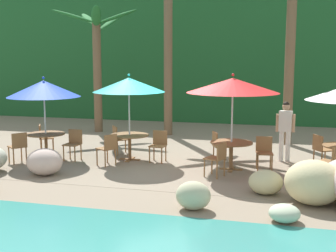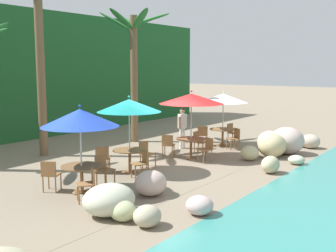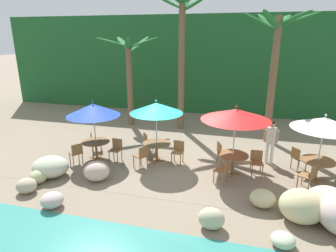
% 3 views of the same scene
% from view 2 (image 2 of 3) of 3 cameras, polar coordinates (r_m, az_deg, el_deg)
% --- Properties ---
extents(ground_plane, '(120.00, 120.00, 0.00)m').
position_cam_2_polar(ground_plane, '(14.42, -1.94, -5.47)').
color(ground_plane, gray).
extents(terrace_deck, '(18.00, 5.20, 0.01)m').
position_cam_2_polar(terrace_deck, '(14.41, -1.94, -5.45)').
color(terrace_deck, gray).
rests_on(terrace_deck, ground).
extents(rock_seawall, '(15.38, 2.54, 1.05)m').
position_cam_2_polar(rock_seawall, '(13.56, 9.27, -4.74)').
color(rock_seawall, '#B6AA8D').
rests_on(rock_seawall, ground).
extents(umbrella_blue, '(2.07, 2.07, 2.38)m').
position_cam_2_polar(umbrella_blue, '(11.33, -11.81, 1.10)').
color(umbrella_blue, silver).
rests_on(umbrella_blue, ground).
extents(dining_table_blue, '(1.10, 1.10, 0.74)m').
position_cam_2_polar(dining_table_blue, '(11.58, -11.60, -5.88)').
color(dining_table_blue, brown).
rests_on(dining_table_blue, ground).
extents(chair_blue_seaward, '(0.44, 0.45, 0.87)m').
position_cam_2_polar(chair_blue_seaward, '(12.20, -8.74, -5.58)').
color(chair_blue_seaward, olive).
rests_on(chair_blue_seaward, ground).
extents(chair_blue_inland, '(0.57, 0.57, 0.87)m').
position_cam_2_polar(chair_blue_inland, '(11.84, -15.63, -6.21)').
color(chair_blue_inland, olive).
rests_on(chair_blue_inland, ground).
extents(chair_blue_left, '(0.59, 0.59, 0.87)m').
position_cam_2_polar(chair_blue_left, '(10.80, -10.65, -7.43)').
color(chair_blue_left, olive).
rests_on(chair_blue_left, ground).
extents(umbrella_teal, '(2.03, 2.03, 2.47)m').
position_cam_2_polar(umbrella_teal, '(13.31, -5.28, 2.76)').
color(umbrella_teal, silver).
rests_on(umbrella_teal, ground).
extents(dining_table_teal, '(1.10, 1.10, 0.74)m').
position_cam_2_polar(dining_table_teal, '(13.54, -5.20, -3.72)').
color(dining_table_teal, brown).
rests_on(dining_table_teal, ground).
extents(chair_teal_seaward, '(0.45, 0.46, 0.87)m').
position_cam_2_polar(chair_teal_seaward, '(14.21, -3.00, -3.55)').
color(chair_teal_seaward, olive).
rests_on(chair_teal_seaward, ground).
extents(chair_teal_inland, '(0.59, 0.59, 0.87)m').
position_cam_2_polar(chair_teal_inland, '(13.57, -8.81, -4.19)').
color(chair_teal_inland, olive).
rests_on(chair_teal_inland, ground).
extents(chair_teal_left, '(0.58, 0.58, 0.87)m').
position_cam_2_polar(chair_teal_left, '(12.80, -3.58, -4.85)').
color(chair_teal_left, olive).
rests_on(chair_teal_left, ground).
extents(umbrella_red, '(2.37, 2.37, 2.51)m').
position_cam_2_polar(umbrella_red, '(15.38, 3.17, 3.71)').
color(umbrella_red, silver).
rests_on(umbrella_red, ground).
extents(dining_table_red, '(1.10, 1.10, 0.74)m').
position_cam_2_polar(dining_table_red, '(15.59, 3.13, -2.14)').
color(dining_table_red, brown).
rests_on(dining_table_red, ground).
extents(chair_red_seaward, '(0.47, 0.48, 0.87)m').
position_cam_2_polar(chair_red_seaward, '(16.40, 4.13, -2.00)').
color(chair_red_seaward, olive).
rests_on(chair_red_seaward, ground).
extents(chair_red_inland, '(0.56, 0.56, 0.87)m').
position_cam_2_polar(chair_red_inland, '(15.66, -0.01, -2.45)').
color(chair_red_inland, olive).
rests_on(chair_red_inland, ground).
extents(chair_red_left, '(0.55, 0.55, 0.87)m').
position_cam_2_polar(chair_red_left, '(14.98, 5.25, -2.98)').
color(chair_red_left, olive).
rests_on(chair_red_left, ground).
extents(umbrella_white, '(2.08, 2.08, 2.36)m').
position_cam_2_polar(umbrella_white, '(17.91, 7.49, 3.76)').
color(umbrella_white, silver).
rests_on(umbrella_white, ground).
extents(dining_table_white, '(1.10, 1.10, 0.74)m').
position_cam_2_polar(dining_table_white, '(18.07, 7.40, -0.78)').
color(dining_table_white, brown).
rests_on(dining_table_white, ground).
extents(chair_white_seaward, '(0.46, 0.47, 0.87)m').
position_cam_2_polar(chair_white_seaward, '(18.84, 8.65, -0.76)').
color(chair_white_seaward, olive).
rests_on(chair_white_seaward, ground).
extents(chair_white_inland, '(0.58, 0.58, 0.87)m').
position_cam_2_polar(chair_white_inland, '(17.99, 4.70, -1.11)').
color(chair_white_inland, olive).
rests_on(chair_white_inland, ground).
extents(chair_white_left, '(0.59, 0.58, 0.87)m').
position_cam_2_polar(chair_white_left, '(17.40, 8.99, -1.49)').
color(chair_white_left, olive).
rests_on(chair_white_left, ground).
extents(palm_tree_second, '(3.09, 3.14, 6.76)m').
position_cam_2_polar(palm_tree_second, '(16.56, -17.00, 11.88)').
color(palm_tree_second, brown).
rests_on(palm_tree_second, ground).
extents(palm_tree_third, '(3.17, 3.04, 5.78)m').
position_cam_2_polar(palm_tree_third, '(18.89, -4.63, 9.62)').
color(palm_tree_third, brown).
rests_on(palm_tree_third, ground).
extents(waiter_in_white, '(0.52, 0.28, 1.70)m').
position_cam_2_polar(waiter_in_white, '(17.36, 1.95, 0.16)').
color(waiter_in_white, white).
rests_on(waiter_in_white, ground).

